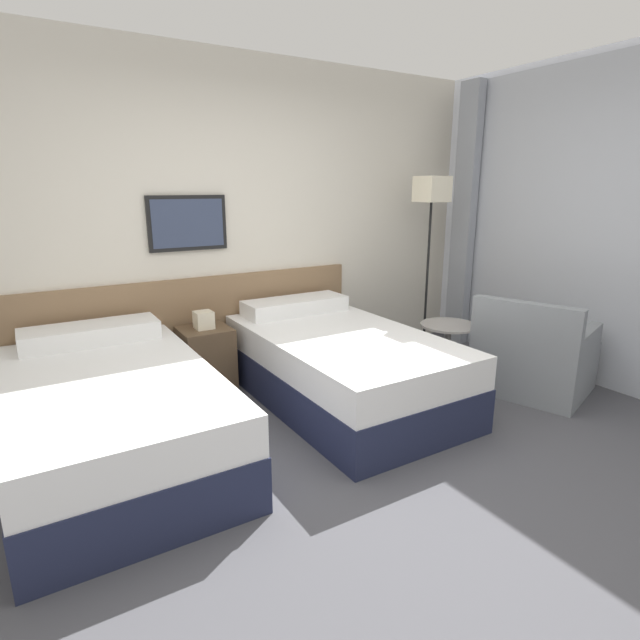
# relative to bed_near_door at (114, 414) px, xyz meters

# --- Properties ---
(ground_plane) EXTENTS (16.00, 16.00, 0.00)m
(ground_plane) POSITION_rel_bed_near_door_xyz_m (1.25, -1.08, -0.29)
(ground_plane) COLOR #47474C
(wall_headboard) EXTENTS (10.00, 0.10, 2.70)m
(wall_headboard) POSITION_rel_bed_near_door_xyz_m (1.22, 1.04, 1.01)
(wall_headboard) COLOR beige
(wall_headboard) RESTS_ON ground_plane
(bed_near_door) EXTENTS (1.15, 1.98, 0.68)m
(bed_near_door) POSITION_rel_bed_near_door_xyz_m (0.00, 0.00, 0.00)
(bed_near_door) COLOR #1E233D
(bed_near_door) RESTS_ON ground_plane
(bed_near_window) EXTENTS (1.15, 1.98, 0.68)m
(bed_near_window) POSITION_rel_bed_near_door_xyz_m (1.67, 0.00, 0.00)
(bed_near_window) COLOR #1E233D
(bed_near_window) RESTS_ON ground_plane
(nightstand) EXTENTS (0.40, 0.39, 0.67)m
(nightstand) POSITION_rel_bed_near_door_xyz_m (0.84, 0.74, -0.01)
(nightstand) COLOR brown
(nightstand) RESTS_ON ground_plane
(floor_lamp) EXTENTS (0.26, 0.26, 1.74)m
(floor_lamp) POSITION_rel_bed_near_door_xyz_m (3.06, 0.56, 1.20)
(floor_lamp) COLOR black
(floor_lamp) RESTS_ON ground_plane
(side_table) EXTENTS (0.47, 0.47, 0.51)m
(side_table) POSITION_rel_bed_near_door_xyz_m (2.66, -0.15, 0.08)
(side_table) COLOR gray
(side_table) RESTS_ON ground_plane
(armchair) EXTENTS (0.99, 1.01, 0.80)m
(armchair) POSITION_rel_bed_near_door_xyz_m (3.12, -0.66, -0.02)
(armchair) COLOR gray
(armchair) RESTS_ON ground_plane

